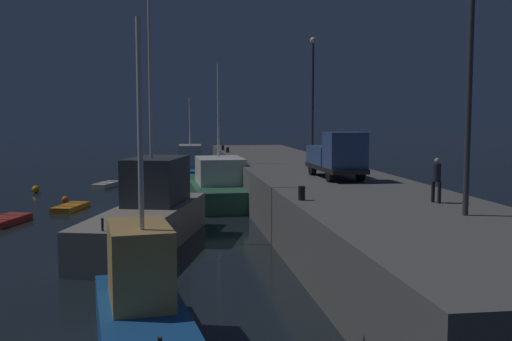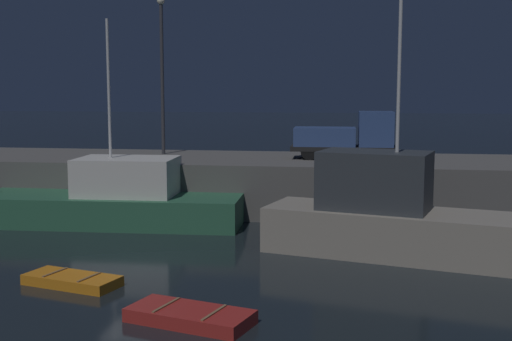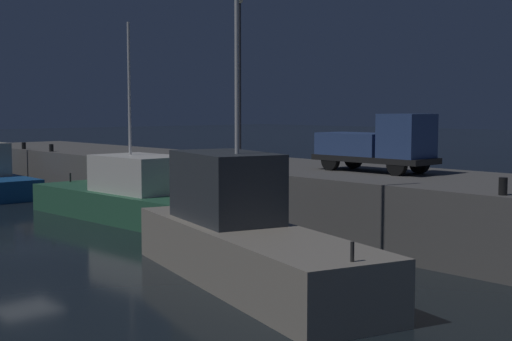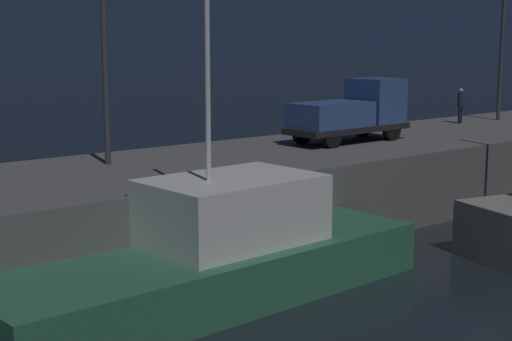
# 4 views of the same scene
# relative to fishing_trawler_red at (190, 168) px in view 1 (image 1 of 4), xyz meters

# --- Properties ---
(ground_plane) EXTENTS (320.00, 320.00, 0.00)m
(ground_plane) POSITION_rel_fishing_trawler_red_xyz_m (18.71, -5.81, -1.12)
(ground_plane) COLOR black
(pier_quay) EXTENTS (59.12, 7.88, 2.79)m
(pier_quay) POSITION_rel_fishing_trawler_red_xyz_m (18.71, 6.86, 0.27)
(pier_quay) COLOR #5B5956
(pier_quay) RESTS_ON ground
(fishing_trawler_red) EXTENTS (10.64, 3.80, 7.96)m
(fishing_trawler_red) POSITION_rel_fishing_trawler_red_xyz_m (0.00, 0.00, 0.00)
(fishing_trawler_red) COLOR #195193
(fishing_trawler_red) RESTS_ON ground
(fishing_boat_blue) EXTENTS (12.93, 4.55, 9.84)m
(fishing_boat_blue) POSITION_rel_fishing_trawler_red_xyz_m (15.10, 1.56, 0.03)
(fishing_boat_blue) COLOR #2D6647
(fishing_boat_blue) RESTS_ON ground
(fishing_boat_white) EXTENTS (12.54, 6.18, 13.46)m
(fishing_boat_white) POSITION_rel_fishing_trawler_red_xyz_m (28.70, -2.89, 0.32)
(fishing_boat_white) COLOR gray
(fishing_boat_white) RESTS_ON ground
(fishing_trawler_green) EXTENTS (7.77, 3.30, 8.66)m
(fishing_trawler_green) POSITION_rel_fishing_trawler_red_xyz_m (42.06, -2.60, 0.02)
(fishing_trawler_green) COLOR #195193
(fishing_trawler_green) RESTS_ON ground
(dinghy_orange_near) EXTENTS (3.49, 2.15, 0.39)m
(dinghy_orange_near) POSITION_rel_fishing_trawler_red_xyz_m (17.28, -8.41, -0.95)
(dinghy_orange_near) COLOR orange
(dinghy_orange_near) RESTS_ON ground
(dinghy_red_small) EXTENTS (3.57, 2.27, 0.46)m
(dinghy_red_small) POSITION_rel_fishing_trawler_red_xyz_m (4.86, -7.39, -0.91)
(dinghy_red_small) COLOR beige
(dinghy_red_small) RESTS_ON ground
(rowboat_blue_far) EXTENTS (3.82, 2.48, 0.43)m
(rowboat_blue_far) POSITION_rel_fishing_trawler_red_xyz_m (22.07, -11.30, -0.93)
(rowboat_blue_far) COLOR #B22823
(rowboat_blue_far) RESTS_ON ground
(mooring_buoy_near) EXTENTS (0.59, 0.59, 0.59)m
(mooring_buoy_near) POSITION_rel_fishing_trawler_red_xyz_m (7.78, -12.63, -0.83)
(mooring_buoy_near) COLOR orange
(mooring_buoy_near) RESTS_ON ground
(mooring_buoy_mid) EXTENTS (0.49, 0.49, 0.49)m
(mooring_buoy_mid) POSITION_rel_fishing_trawler_red_xyz_m (14.06, -9.29, -0.87)
(mooring_buoy_mid) COLOR orange
(mooring_buoy_mid) RESTS_ON ground
(lamp_post_west) EXTENTS (0.44, 0.44, 8.94)m
(lamp_post_west) POSITION_rel_fishing_trawler_red_xyz_m (15.59, 8.24, 6.82)
(lamp_post_west) COLOR #38383D
(lamp_post_west) RESTS_ON pier_quay
(lamp_post_east) EXTENTS (0.44, 0.44, 7.99)m
(lamp_post_east) POSITION_rel_fishing_trawler_red_xyz_m (38.59, 8.20, 6.33)
(lamp_post_east) COLOR #38383D
(lamp_post_east) RESTS_ON pier_quay
(utility_truck) EXTENTS (5.70, 2.06, 2.56)m
(utility_truck) POSITION_rel_fishing_trawler_red_xyz_m (26.29, 7.08, 2.89)
(utility_truck) COLOR black
(utility_truck) RESTS_ON pier_quay
(dockworker) EXTENTS (0.45, 0.42, 1.76)m
(dockworker) POSITION_rel_fishing_trawler_red_xyz_m (35.65, 8.48, 2.67)
(dockworker) COLOR black
(dockworker) RESTS_ON pier_quay
(bollard_west) EXTENTS (0.28, 0.28, 0.48)m
(bollard_west) POSITION_rel_fishing_trawler_red_xyz_m (2.62, 3.36, 1.91)
(bollard_west) COLOR black
(bollard_west) RESTS_ON pier_quay
(bollard_central) EXTENTS (0.28, 0.28, 0.46)m
(bollard_central) POSITION_rel_fishing_trawler_red_xyz_m (-1.27, 3.25, 1.90)
(bollard_central) COLOR black
(bollard_central) RESTS_ON pier_quay
(bollard_east) EXTENTS (0.28, 0.28, 0.57)m
(bollard_east) POSITION_rel_fishing_trawler_red_xyz_m (34.20, 3.41, 1.95)
(bollard_east) COLOR black
(bollard_east) RESTS_ON pier_quay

